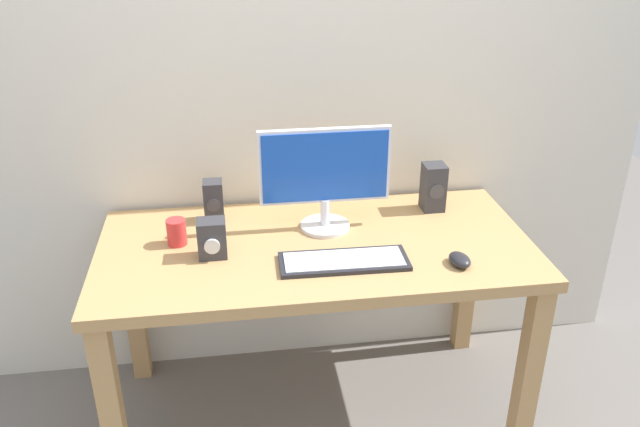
% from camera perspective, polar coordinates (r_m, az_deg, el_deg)
% --- Properties ---
extents(ground_plane, '(6.00, 6.00, 0.00)m').
position_cam_1_polar(ground_plane, '(2.84, -0.33, -16.56)').
color(ground_plane, slate).
extents(wall_back, '(2.93, 0.04, 3.00)m').
position_cam_1_polar(wall_back, '(2.54, -1.78, 16.51)').
color(wall_back, silver).
rests_on(wall_back, ground_plane).
extents(desk, '(1.58, 0.76, 0.78)m').
position_cam_1_polar(desk, '(2.43, -0.37, -4.84)').
color(desk, tan).
rests_on(desk, ground_plane).
extents(monitor, '(0.49, 0.19, 0.39)m').
position_cam_1_polar(monitor, '(2.41, 0.43, 3.42)').
color(monitor, silver).
rests_on(monitor, desk).
extents(keyboard_primary, '(0.45, 0.17, 0.02)m').
position_cam_1_polar(keyboard_primary, '(2.25, 2.10, -4.18)').
color(keyboard_primary, '#232328').
rests_on(keyboard_primary, desk).
extents(mouse, '(0.08, 0.11, 0.04)m').
position_cam_1_polar(mouse, '(2.29, 12.10, -3.98)').
color(mouse, '#232328').
rests_on(mouse, desk).
extents(speaker_right, '(0.09, 0.09, 0.19)m').
position_cam_1_polar(speaker_right, '(2.64, 9.86, 2.29)').
color(speaker_right, '#333338').
rests_on(speaker_right, desk).
extents(speaker_left, '(0.07, 0.08, 0.16)m').
position_cam_1_polar(speaker_left, '(2.55, -9.28, 1.09)').
color(speaker_left, '#333338').
rests_on(speaker_left, desk).
extents(audio_controller, '(0.10, 0.09, 0.14)m').
position_cam_1_polar(audio_controller, '(2.30, -9.41, -2.18)').
color(audio_controller, '#333338').
rests_on(audio_controller, desk).
extents(coffee_mug, '(0.07, 0.07, 0.10)m').
position_cam_1_polar(coffee_mug, '(2.41, -12.42, -1.60)').
color(coffee_mug, red).
rests_on(coffee_mug, desk).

